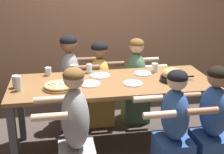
# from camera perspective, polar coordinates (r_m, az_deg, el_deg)

# --- Properties ---
(ground_plane) EXTENTS (18.00, 18.00, 0.00)m
(ground_plane) POSITION_cam_1_polar(r_m,az_deg,el_deg) (3.63, 0.00, -12.59)
(ground_plane) COLOR #423833
(ground_plane) RESTS_ON ground
(dining_table) EXTENTS (2.12, 0.82, 0.79)m
(dining_table) POSITION_cam_1_polar(r_m,az_deg,el_deg) (3.32, 0.00, -2.25)
(dining_table) COLOR brown
(dining_table) RESTS_ON ground
(pizza_board_main) EXTENTS (0.32, 0.32, 0.05)m
(pizza_board_main) POSITION_cam_1_polar(r_m,az_deg,el_deg) (3.13, -9.71, -1.65)
(pizza_board_main) COLOR #996B42
(pizza_board_main) RESTS_ON dining_table
(skillet_bowl) EXTENTS (0.37, 0.25, 0.14)m
(skillet_bowl) POSITION_cam_1_polar(r_m,az_deg,el_deg) (3.34, 11.02, 0.27)
(skillet_bowl) COLOR black
(skillet_bowl) RESTS_ON dining_table
(empty_plate_a) EXTENTS (0.21, 0.21, 0.02)m
(empty_plate_a) POSITION_cam_1_polar(r_m,az_deg,el_deg) (3.22, 3.86, -1.15)
(empty_plate_a) COLOR white
(empty_plate_a) RESTS_ON dining_table
(empty_plate_b) EXTENTS (0.22, 0.22, 0.02)m
(empty_plate_b) POSITION_cam_1_polar(r_m,az_deg,el_deg) (3.21, -4.09, -1.24)
(empty_plate_b) COLOR white
(empty_plate_b) RESTS_ON dining_table
(empty_plate_c) EXTENTS (0.22, 0.22, 0.02)m
(empty_plate_c) POSITION_cam_1_polar(r_m,az_deg,el_deg) (3.45, -2.17, 0.26)
(empty_plate_c) COLOR white
(empty_plate_c) RESTS_ON dining_table
(empty_plate_d) EXTENTS (0.20, 0.20, 0.02)m
(empty_plate_d) POSITION_cam_1_polar(r_m,az_deg,el_deg) (3.54, 5.64, 0.67)
(empty_plate_d) COLOR white
(empty_plate_d) RESTS_ON dining_table
(cocktail_glass_blue) EXTENTS (0.07, 0.07, 0.11)m
(cocktail_glass_blue) POSITION_cam_1_polar(r_m,az_deg,el_deg) (3.53, -11.58, 0.94)
(cocktail_glass_blue) COLOR silver
(cocktail_glass_blue) RESTS_ON dining_table
(drinking_glass_a) EXTENTS (0.06, 0.06, 0.15)m
(drinking_glass_a) POSITION_cam_1_polar(r_m,az_deg,el_deg) (3.15, -16.76, -1.29)
(drinking_glass_a) COLOR silver
(drinking_glass_a) RESTS_ON dining_table
(drinking_glass_b) EXTENTS (0.07, 0.07, 0.10)m
(drinking_glass_b) POSITION_cam_1_polar(r_m,az_deg,el_deg) (3.60, 7.80, 1.60)
(drinking_glass_b) COLOR silver
(drinking_glass_b) RESTS_ON dining_table
(drinking_glass_c) EXTENTS (0.08, 0.08, 0.13)m
(drinking_glass_c) POSITION_cam_1_polar(r_m,az_deg,el_deg) (3.44, -6.94, 1.05)
(drinking_glass_c) COLOR silver
(drinking_glass_c) RESTS_ON dining_table
(drinking_glass_d) EXTENTS (0.07, 0.07, 0.10)m
(drinking_glass_d) POSITION_cam_1_polar(r_m,az_deg,el_deg) (3.55, -4.18, 1.56)
(drinking_glass_d) COLOR silver
(drinking_glass_d) RESTS_ON dining_table
(drinking_glass_e) EXTENTS (0.07, 0.07, 0.13)m
(drinking_glass_e) POSITION_cam_1_polar(r_m,az_deg,el_deg) (3.24, -17.13, -0.94)
(drinking_glass_e) COLOR silver
(drinking_glass_e) RESTS_ON dining_table
(diner_near_midleft) EXTENTS (0.51, 0.40, 1.16)m
(diner_near_midleft) POSITION_cam_1_polar(r_m,az_deg,el_deg) (2.78, -6.66, -10.90)
(diner_near_midleft) COLOR #99999E
(diner_near_midleft) RESTS_ON ground
(diner_near_midright) EXTENTS (0.51, 0.40, 1.09)m
(diner_near_midright) POSITION_cam_1_polar(r_m,az_deg,el_deg) (2.97, 11.13, -9.78)
(diner_near_midright) COLOR #2D5193
(diner_near_midright) RESTS_ON ground
(diner_far_midleft) EXTENTS (0.51, 0.40, 1.17)m
(diner_far_midleft) POSITION_cam_1_polar(r_m,az_deg,el_deg) (3.92, -7.55, -1.39)
(diner_far_midleft) COLOR #99999E
(diner_far_midleft) RESTS_ON ground
(diner_near_right) EXTENTS (0.51, 0.40, 1.10)m
(diner_near_right) POSITION_cam_1_polar(r_m,az_deg,el_deg) (3.11, 17.77, -8.71)
(diner_near_right) COLOR #2D5193
(diner_near_right) RESTS_ON ground
(diner_far_midright) EXTENTS (0.51, 0.40, 1.10)m
(diner_far_midright) POSITION_cam_1_polar(r_m,az_deg,el_deg) (4.05, 4.40, -1.29)
(diner_far_midright) COLOR #477556
(diner_far_midright) RESTS_ON ground
(diner_far_center) EXTENTS (0.51, 0.40, 1.08)m
(diner_far_center) POSITION_cam_1_polar(r_m,az_deg,el_deg) (3.96, -2.16, -1.69)
(diner_far_center) COLOR gold
(diner_far_center) RESTS_ON ground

